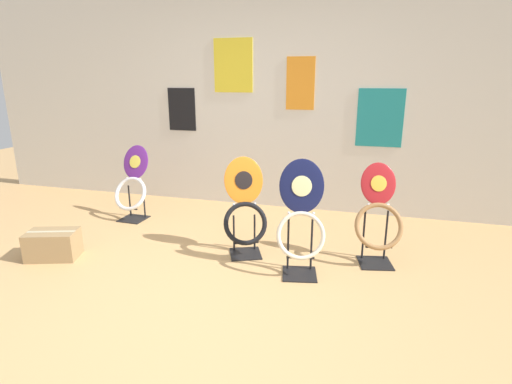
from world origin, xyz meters
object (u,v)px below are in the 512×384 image
(toilet_seat_display_orange_sun, at_px, (245,214))
(toilet_seat_display_crimson_swirl, at_px, (378,217))
(toilet_seat_display_navy_moon, at_px, (301,222))
(toilet_seat_display_purple_note, at_px, (132,186))
(storage_box, at_px, (53,245))

(toilet_seat_display_orange_sun, height_order, toilet_seat_display_crimson_swirl, toilet_seat_display_orange_sun)
(toilet_seat_display_navy_moon, bearing_deg, toilet_seat_display_orange_sun, 155.12)
(toilet_seat_display_purple_note, bearing_deg, toilet_seat_display_crimson_swirl, -9.54)
(toilet_seat_display_orange_sun, bearing_deg, storage_box, -161.50)
(toilet_seat_display_orange_sun, distance_m, toilet_seat_display_navy_moon, 0.62)
(toilet_seat_display_crimson_swirl, distance_m, storage_box, 2.91)
(toilet_seat_display_orange_sun, xyz_separation_m, toilet_seat_display_crimson_swirl, (1.16, 0.13, 0.04))
(toilet_seat_display_orange_sun, height_order, toilet_seat_display_navy_moon, toilet_seat_display_navy_moon)
(toilet_seat_display_purple_note, xyz_separation_m, storage_box, (-0.13, -1.13, -0.26))
(toilet_seat_display_purple_note, height_order, toilet_seat_display_navy_moon, toilet_seat_display_navy_moon)
(toilet_seat_display_navy_moon, distance_m, toilet_seat_display_crimson_swirl, 0.72)
(toilet_seat_display_navy_moon, height_order, toilet_seat_display_crimson_swirl, toilet_seat_display_navy_moon)
(storage_box, bearing_deg, toilet_seat_display_crimson_swirl, 13.61)
(toilet_seat_display_orange_sun, distance_m, toilet_seat_display_purple_note, 1.63)
(toilet_seat_display_purple_note, bearing_deg, toilet_seat_display_orange_sun, -20.81)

